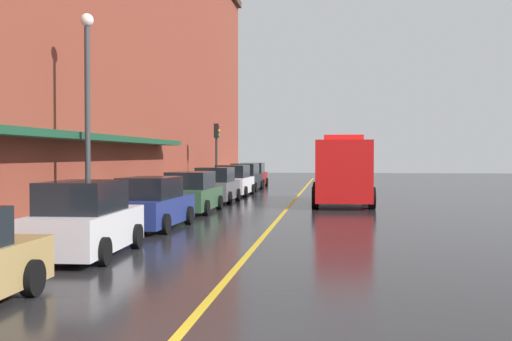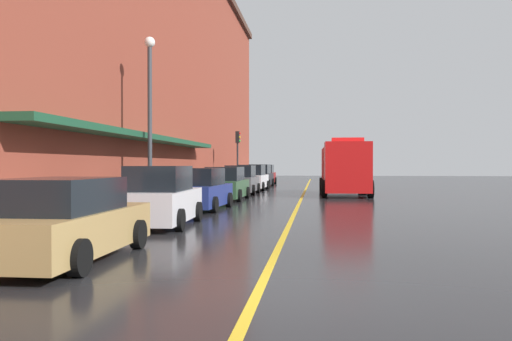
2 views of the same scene
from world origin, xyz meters
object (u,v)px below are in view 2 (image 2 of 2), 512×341
(parked_car_2, at_px, (201,190))
(parked_car_4, at_px, (241,181))
(parked_car_7, at_px, (265,175))
(parking_meter_2, at_px, (153,186))
(parking_meter_0, at_px, (149,186))
(parked_car_0, at_px, (65,221))
(parking_meter_1, at_px, (121,190))
(parked_car_5, at_px, (252,178))
(street_lamp_left, at_px, (150,103))
(parked_car_3, at_px, (226,185))
(traffic_light_near, at_px, (238,148))
(parked_car_1, at_px, (161,198))
(fire_truck, at_px, (344,169))
(parked_car_6, at_px, (260,176))

(parked_car_2, bearing_deg, parked_car_4, 2.51)
(parked_car_2, xyz_separation_m, parked_car_4, (-0.08, 11.90, 0.04))
(parked_car_7, distance_m, parking_meter_2, 29.83)
(parked_car_4, bearing_deg, parking_meter_0, 175.01)
(parked_car_0, distance_m, parking_meter_1, 6.60)
(parked_car_4, xyz_separation_m, parking_meter_2, (-1.38, -13.73, 0.22))
(parked_car_0, xyz_separation_m, parked_car_5, (0.12, 28.81, 0.10))
(parked_car_2, distance_m, parked_car_7, 27.98)
(parked_car_0, height_order, street_lamp_left, street_lamp_left)
(parked_car_3, distance_m, parking_meter_2, 7.97)
(parked_car_4, bearing_deg, street_lamp_left, 171.38)
(parking_meter_1, distance_m, traffic_light_near, 24.46)
(parking_meter_1, bearing_deg, parked_car_1, -23.04)
(parked_car_2, bearing_deg, fire_truck, -27.33)
(parked_car_1, xyz_separation_m, traffic_light_near, (-1.42, 25.00, 2.31))
(parked_car_6, relative_size, parked_car_7, 1.17)
(parked_car_3, height_order, parking_meter_1, parked_car_3)
(parked_car_5, distance_m, parking_meter_0, 19.60)
(parked_car_2, relative_size, parking_meter_0, 3.44)
(parked_car_2, relative_size, parked_car_5, 1.02)
(parking_meter_1, bearing_deg, parked_car_3, 82.63)
(parked_car_0, relative_size, parked_car_6, 0.98)
(parked_car_2, bearing_deg, parked_car_0, -178.50)
(parked_car_0, xyz_separation_m, parking_meter_2, (-1.33, 9.75, 0.30))
(parked_car_2, relative_size, traffic_light_near, 1.06)
(parked_car_3, xyz_separation_m, parked_car_5, (0.02, 11.23, 0.04))
(parked_car_7, xyz_separation_m, street_lamp_left, (-1.92, -28.35, 3.54))
(parked_car_1, distance_m, parked_car_2, 5.75)
(parked_car_3, distance_m, traffic_light_near, 13.52)
(parked_car_0, height_order, parked_car_7, parked_car_7)
(parked_car_6, height_order, parking_meter_0, parked_car_6)
(parking_meter_0, bearing_deg, parked_car_0, -81.80)
(parked_car_6, xyz_separation_m, traffic_light_near, (-1.38, -3.43, 2.28))
(parked_car_1, distance_m, parked_car_7, 33.73)
(parked_car_6, height_order, parked_car_7, parked_car_6)
(parked_car_5, relative_size, parking_meter_1, 3.38)
(parked_car_4, distance_m, fire_truck, 6.54)
(parked_car_0, height_order, parking_meter_0, parked_car_0)
(parked_car_2, xyz_separation_m, street_lamp_left, (-2.06, -0.37, 3.59))
(parked_car_3, xyz_separation_m, street_lamp_left, (-2.04, -6.38, 3.58))
(parked_car_6, relative_size, parking_meter_1, 3.70)
(parked_car_3, height_order, parking_meter_2, parked_car_3)
(parking_meter_0, xyz_separation_m, traffic_light_near, (0.06, 21.57, 2.10))
(parked_car_2, bearing_deg, parking_meter_1, 166.20)
(fire_truck, relative_size, traffic_light_near, 1.81)
(parking_meter_0, distance_m, parking_meter_2, 0.49)
(parked_car_0, distance_m, parking_meter_0, 9.36)
(parked_car_4, bearing_deg, parking_meter_2, 174.81)
(parked_car_6, height_order, fire_truck, fire_truck)
(parking_meter_0, relative_size, parking_meter_2, 1.00)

